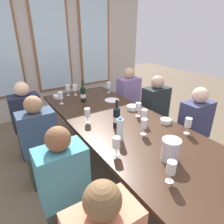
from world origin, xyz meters
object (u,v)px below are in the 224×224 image
Objects in this scene: wine_bottle_1 at (117,117)px; wine_glass_7 at (116,143)px; wine_glass_9 at (144,124)px; wine_glass_6 at (68,88)px; wine_glass_4 at (87,113)px; seated_person_4 at (28,123)px; tasting_bowl_1 at (58,97)px; seated_person_6 at (65,190)px; wine_glass_5 at (144,114)px; seated_person_7 at (193,132)px; wine_glass_8 at (138,107)px; dining_table at (123,127)px; white_plate_0 at (112,100)px; tasting_bowl_0 at (132,108)px; wine_glass_0 at (171,168)px; metal_pitcher at (171,150)px; seated_person_5 at (128,100)px; seated_person_0 at (40,145)px; wine_glass_11 at (188,123)px; tasting_bowl_2 at (166,121)px; seated_person_1 at (155,113)px; water_bottle at (120,129)px; wine_glass_1 at (75,88)px; wine_glass_2 at (61,96)px; wine_glass_10 at (109,86)px; wine_bottle_0 at (83,94)px.

wine_bottle_1 is 0.51m from wine_glass_7.
wine_glass_6 is at bearing 97.03° from wine_glass_9.
wine_glass_4 is 0.16× the size of seated_person_4.
wine_glass_7 is at bearing -97.63° from wine_glass_6.
seated_person_6 is (-0.50, -1.62, -0.24)m from tasting_bowl_1.
wine_glass_5 is 0.78m from seated_person_7.
dining_table is at bearing -169.33° from wine_glass_8.
wine_glass_9 is at bearing 4.54° from seated_person_6.
white_plate_0 is 0.44m from tasting_bowl_0.
wine_glass_0 and wine_glass_7 have the same top height.
tasting_bowl_0 is 0.43m from wine_glass_5.
white_plate_0 is at bearing 76.31° from metal_pitcher.
seated_person_5 reaches higher than white_plate_0.
wine_glass_9 is (0.09, 0.43, 0.02)m from metal_pitcher.
seated_person_7 is (1.73, -0.75, 0.00)m from seated_person_0.
wine_glass_11 is at bearing -36.59° from seated_person_0.
tasting_bowl_2 is 0.11× the size of seated_person_7.
seated_person_7 reaches higher than wine_glass_5.
seated_person_1 reaches higher than wine_glass_4.
water_bottle is at bearing -129.99° from seated_person_5.
wine_bottle_1 is at bearing -55.76° from seated_person_4.
wine_glass_5 is at bearing -79.33° from wine_glass_1.
wine_glass_5 is at bearing 13.39° from seated_person_6.
wine_glass_2 reaches higher than dining_table.
seated_person_1 is 1.00× the size of seated_person_6.
white_plate_0 is at bearing 97.44° from tasting_bowl_2.
tasting_bowl_2 is 0.72× the size of wine_glass_11.
tasting_bowl_1 is 0.58m from seated_person_4.
tasting_bowl_1 is at bearing 125.59° from tasting_bowl_0.
water_bottle is at bearing -96.28° from wine_glass_1.
seated_person_1 is (1.20, 0.13, -0.33)m from wine_glass_4.
wine_glass_9 is (0.20, -1.59, 0.00)m from wine_glass_6.
metal_pitcher is at bearing -129.84° from seated_person_1.
seated_person_4 is (-1.73, 0.69, 0.00)m from seated_person_1.
seated_person_6 is (-0.53, -0.62, -0.33)m from wine_glass_4.
seated_person_4 is at bearing 141.08° from seated_person_7.
tasting_bowl_2 is at bearing -64.97° from wine_glass_8.
wine_glass_6 is at bearing 97.65° from dining_table.
wine_glass_4 is at bearing 145.92° from dining_table.
wine_glass_9 is (-0.16, -0.18, -0.00)m from wine_glass_5.
metal_pitcher is 1.09m from tasting_bowl_0.
seated_person_5 reaches higher than wine_glass_10.
dining_table is 9.04× the size of wine_bottle_1.
seated_person_5 is at bearing -1.87° from wine_glass_10.
wine_glass_0 is 1.00× the size of wine_glass_10.
tasting_bowl_1 and tasting_bowl_2 have the same top height.
wine_glass_11 is (0.68, 0.38, -0.00)m from wine_glass_0.
seated_person_4 is at bearing 166.85° from wine_bottle_0.
wine_glass_7 and wine_glass_11 have the same top height.
white_plate_0 is 0.20× the size of seated_person_6.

